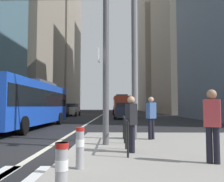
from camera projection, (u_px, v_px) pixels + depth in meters
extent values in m
plane|color=black|center=(95.00, 119.00, 28.32)|extent=(160.00, 160.00, 0.00)
cube|color=gray|center=(214.00, 153.00, 7.28)|extent=(9.00, 10.00, 0.15)
cube|color=beige|center=(101.00, 116.00, 38.29)|extent=(0.20, 80.00, 0.01)
cube|color=gray|center=(57.00, 25.00, 74.79)|extent=(11.24, 24.43, 54.27)
cube|color=gray|center=(181.00, 23.00, 52.76)|extent=(10.02, 22.79, 40.16)
cube|color=gray|center=(159.00, 37.00, 78.67)|extent=(12.29, 23.34, 49.18)
cube|color=blue|center=(29.00, 103.00, 16.24)|extent=(2.83, 11.32, 2.75)
cube|color=black|center=(29.00, 98.00, 16.26)|extent=(2.86, 11.09, 1.10)
cube|color=#4C4C51|center=(38.00, 84.00, 18.02)|extent=(1.87, 4.10, 0.30)
cylinder|color=black|center=(23.00, 125.00, 12.51)|extent=(0.33, 1.01, 1.00)
cylinder|color=black|center=(59.00, 118.00, 19.69)|extent=(0.33, 1.01, 1.00)
cylinder|color=black|center=(31.00, 118.00, 19.80)|extent=(0.33, 1.01, 1.00)
cube|color=red|center=(121.00, 105.00, 40.08)|extent=(2.81, 10.74, 2.75)
cube|color=black|center=(121.00, 103.00, 40.10)|extent=(2.84, 10.52, 1.10)
cube|color=#4C4C51|center=(121.00, 96.00, 38.58)|extent=(1.86, 3.89, 0.30)
cylinder|color=black|center=(114.00, 112.00, 43.39)|extent=(0.33, 1.01, 1.00)
cylinder|color=black|center=(127.00, 112.00, 43.42)|extent=(0.33, 1.01, 1.00)
cylinder|color=black|center=(114.00, 113.00, 36.58)|extent=(0.33, 1.01, 1.00)
cylinder|color=black|center=(130.00, 113.00, 36.61)|extent=(0.33, 1.01, 1.00)
cube|color=red|center=(120.00, 106.00, 61.43)|extent=(2.73, 11.59, 2.75)
cube|color=black|center=(120.00, 104.00, 61.45)|extent=(2.76, 11.36, 1.10)
cube|color=#4C4C51|center=(120.00, 99.00, 59.80)|extent=(1.83, 4.19, 0.30)
cylinder|color=black|center=(115.00, 110.00, 65.03)|extent=(0.32, 1.01, 1.00)
cylinder|color=black|center=(124.00, 110.00, 65.04)|extent=(0.32, 1.01, 1.00)
cylinder|color=black|center=(116.00, 110.00, 57.66)|extent=(0.32, 1.01, 1.00)
cylinder|color=black|center=(126.00, 110.00, 57.67)|extent=(0.32, 1.01, 1.00)
cube|color=black|center=(63.00, 111.00, 34.89)|extent=(1.79, 4.15, 1.10)
cube|color=black|center=(63.00, 105.00, 35.09)|extent=(1.50, 2.24, 0.52)
cylinder|color=black|center=(67.00, 115.00, 33.43)|extent=(0.22, 0.64, 0.64)
cylinder|color=black|center=(54.00, 115.00, 33.47)|extent=(0.22, 0.64, 0.64)
cylinder|color=black|center=(71.00, 114.00, 36.24)|extent=(0.22, 0.64, 0.64)
cylinder|color=black|center=(59.00, 114.00, 36.28)|extent=(0.22, 0.64, 0.64)
cube|color=maroon|center=(118.00, 109.00, 51.04)|extent=(1.80, 4.49, 1.10)
cube|color=black|center=(118.00, 106.00, 50.94)|extent=(1.50, 2.43, 0.52)
cylinder|color=black|center=(114.00, 112.00, 52.54)|extent=(0.22, 0.64, 0.64)
cylinder|color=black|center=(122.00, 112.00, 52.51)|extent=(0.22, 0.64, 0.64)
cylinder|color=black|center=(114.00, 112.00, 49.49)|extent=(0.22, 0.64, 0.64)
cylinder|color=black|center=(123.00, 112.00, 49.47)|extent=(0.22, 0.64, 0.64)
cube|color=#232838|center=(123.00, 112.00, 28.36)|extent=(1.95, 4.08, 1.10)
cube|color=black|center=(123.00, 105.00, 28.26)|extent=(1.59, 2.22, 0.52)
cylinder|color=black|center=(116.00, 116.00, 29.73)|extent=(0.25, 0.65, 0.64)
cylinder|color=black|center=(130.00, 116.00, 29.63)|extent=(0.25, 0.65, 0.64)
cylinder|color=black|center=(115.00, 117.00, 27.02)|extent=(0.25, 0.65, 0.64)
cylinder|color=black|center=(131.00, 117.00, 26.92)|extent=(0.25, 0.65, 0.64)
cube|color=#B2A899|center=(72.00, 110.00, 37.05)|extent=(1.92, 4.54, 1.10)
cube|color=black|center=(72.00, 105.00, 37.26)|extent=(1.57, 2.47, 0.52)
cylinder|color=black|center=(76.00, 114.00, 35.45)|extent=(0.24, 0.65, 0.64)
cylinder|color=black|center=(64.00, 114.00, 35.54)|extent=(0.24, 0.65, 0.64)
cylinder|color=black|center=(79.00, 114.00, 38.49)|extent=(0.24, 0.65, 0.64)
cylinder|color=black|center=(68.00, 114.00, 38.58)|extent=(0.24, 0.65, 0.64)
cylinder|color=#515156|center=(106.00, 62.00, 8.62)|extent=(0.22, 0.22, 6.00)
cube|color=white|center=(99.00, 55.00, 8.46)|extent=(0.04, 0.60, 0.44)
cylinder|color=#56565B|center=(134.00, 44.00, 9.98)|extent=(0.20, 0.20, 8.00)
cylinder|color=#99999E|center=(61.00, 172.00, 3.38)|extent=(0.18, 0.18, 0.84)
cylinder|color=white|center=(62.00, 165.00, 3.39)|extent=(0.19, 0.19, 0.15)
cylinder|color=#B21E19|center=(62.00, 145.00, 3.41)|extent=(0.20, 0.20, 0.08)
cylinder|color=#99999E|center=(80.00, 148.00, 5.19)|extent=(0.18, 0.18, 0.90)
cylinder|color=white|center=(80.00, 143.00, 5.20)|extent=(0.19, 0.19, 0.16)
cylinder|color=#B21E19|center=(80.00, 129.00, 5.22)|extent=(0.20, 0.20, 0.08)
cylinder|color=black|center=(128.00, 140.00, 6.33)|extent=(0.06, 0.06, 0.95)
cylinder|color=black|center=(126.00, 134.00, 7.54)|extent=(0.06, 0.06, 0.95)
cylinder|color=black|center=(125.00, 130.00, 8.75)|extent=(0.06, 0.06, 0.95)
cylinder|color=black|center=(123.00, 127.00, 9.97)|extent=(0.06, 0.06, 0.95)
cylinder|color=black|center=(125.00, 118.00, 8.18)|extent=(0.06, 3.64, 0.06)
cylinder|color=black|center=(153.00, 129.00, 9.82)|extent=(0.15, 0.15, 0.86)
cylinder|color=black|center=(150.00, 129.00, 9.73)|extent=(0.15, 0.15, 0.86)
cube|color=#38568E|center=(151.00, 110.00, 9.82)|extent=(0.45, 0.42, 0.66)
sphere|color=tan|center=(151.00, 100.00, 9.85)|extent=(0.24, 0.24, 0.24)
cylinder|color=black|center=(132.00, 139.00, 6.94)|extent=(0.15, 0.15, 0.82)
cylinder|color=black|center=(130.00, 138.00, 7.09)|extent=(0.15, 0.15, 0.82)
cube|color=#232328|center=(131.00, 114.00, 7.07)|extent=(0.35, 0.44, 0.63)
sphere|color=tan|center=(131.00, 100.00, 7.09)|extent=(0.22, 0.22, 0.22)
cylinder|color=black|center=(217.00, 145.00, 5.63)|extent=(0.15, 0.15, 0.87)
cylinder|color=black|center=(209.00, 145.00, 5.70)|extent=(0.15, 0.15, 0.87)
cube|color=#B73D42|center=(212.00, 113.00, 5.71)|extent=(0.45, 0.38, 0.67)
sphere|color=#9E7556|center=(212.00, 94.00, 5.74)|extent=(0.24, 0.24, 0.24)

